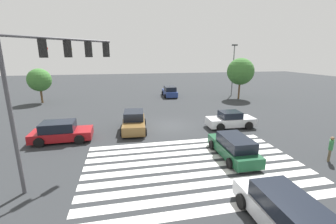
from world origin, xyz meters
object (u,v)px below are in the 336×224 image
Objects in this scene: street_light_pole_a at (233,65)px; tree_corner_a at (39,80)px; tree_corner_b at (240,72)px; car_0 at (134,122)px; car_3 at (61,132)px; car_2 at (234,147)px; car_5 at (286,215)px; pedestrian at (331,148)px; car_1 at (170,92)px; car_4 at (230,120)px; traffic_signal_mast at (53,72)px.

tree_corner_a is (-27.72, -0.13, -1.63)m from street_light_pole_a.
car_0 is at bearing -144.70° from tree_corner_b.
tree_corner_a is at bearing 174.73° from tree_corner_b.
tree_corner_a is at bearing 110.27° from car_3.
car_2 is 0.94× the size of car_5.
tree_corner_a is at bearing 2.86° from pedestrian.
car_5 is (-1.66, -27.83, -0.04)m from car_1.
tree_corner_b is at bearing -56.39° from pedestrian.
car_2 is 1.05× the size of car_4.
traffic_signal_mast is 1.65× the size of car_2.
car_0 is at bearing 13.46° from traffic_signal_mast.
car_0 reaches higher than pedestrian.
tree_corner_a is (-7.38, 20.58, -2.42)m from traffic_signal_mast.
car_4 is at bearing -21.67° from pedestrian.
street_light_pole_a reaches higher than car_1.
car_1 is at bearing 53.26° from car_3.
traffic_signal_mast is 1.61× the size of car_0.
car_1 is 1.05× the size of car_3.
tree_corner_a is at bearing -136.08° from car_0.
car_3 is 0.92× the size of car_5.
pedestrian reaches higher than car_2.
car_5 is at bearing 24.66° from car_0.
pedestrian is at bearing -51.07° from traffic_signal_mast.
car_5 is at bearing -79.38° from traffic_signal_mast.
car_3 is 0.55× the size of street_light_pole_a.
car_4 reaches higher than car_2.
pedestrian is (15.40, -1.64, -4.63)m from traffic_signal_mast.
car_3 is 18.16m from pedestrian.
car_1 is 2.89× the size of pedestrian.
tree_corner_b is (-0.20, -2.66, -0.75)m from street_light_pole_a.
tree_corner_b is (9.66, -3.75, 3.20)m from car_1.
tree_corner_b is at bearing 29.65° from car_3.
tree_corner_b is (10.21, 18.03, 3.27)m from car_2.
tree_corner_b reaches higher than tree_corner_a.
traffic_signal_mast is 1.61× the size of car_1.
car_1 is 0.99× the size of tree_corner_a.
traffic_signal_mast is 11.03m from car_2.
car_4 is at bearing -36.75° from tree_corner_a.
car_3 reaches higher than car_5.
traffic_signal_mast reaches higher than car_5.
tree_corner_b is at bearing -109.41° from car_1.
car_5 is 0.80× the size of tree_corner_b.
tree_corner_a reaches higher than car_1.
car_1 is at bearing 98.95° from car_4.
traffic_signal_mast reaches higher than car_2.
car_0 is 0.77× the size of tree_corner_b.
car_4 is 14.86m from tree_corner_b.
tree_corner_b reaches higher than car_1.
street_light_pole_a is (11.51, 26.74, 3.99)m from car_5.
car_4 is at bearing 0.71° from car_3.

